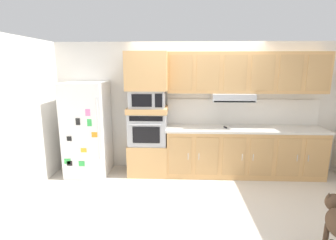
{
  "coord_description": "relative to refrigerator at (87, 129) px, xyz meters",
  "views": [
    {
      "loc": [
        -0.33,
        -3.91,
        2.06
      ],
      "look_at": [
        -0.51,
        0.11,
        1.19
      ],
      "focal_mm": 27.17,
      "sensor_mm": 36.0,
      "label": 1
    }
  ],
  "objects": [
    {
      "name": "microwave",
      "position": [
        1.15,
        0.07,
        0.58
      ],
      "size": [
        0.64,
        0.54,
        0.32
      ],
      "color": "#A8AAAF",
      "rests_on": "appliance_mid_shelf"
    },
    {
      "name": "built_in_oven",
      "position": [
        1.15,
        0.07,
        0.02
      ],
      "size": [
        0.7,
        0.62,
        0.6
      ],
      "color": "#A8AAAF",
      "rests_on": "oven_base_cabinet"
    },
    {
      "name": "countertop_slab",
      "position": [
        2.96,
        0.07,
        0.02
      ],
      "size": [
        2.93,
        0.64,
        0.04
      ],
      "primitive_type": "cube",
      "color": "beige",
      "rests_on": "lower_cabinet_run"
    },
    {
      "name": "backsplash_panel",
      "position": [
        2.96,
        0.36,
        0.29
      ],
      "size": [
        2.93,
        0.02,
        0.5
      ],
      "primitive_type": "cube",
      "color": "silver",
      "rests_on": "countertop_slab"
    },
    {
      "name": "appliance_mid_shelf",
      "position": [
        1.15,
        0.07,
        0.37
      ],
      "size": [
        0.74,
        0.62,
        0.1
      ],
      "primitive_type": "cube",
      "color": "tan",
      "rests_on": "built_in_oven"
    },
    {
      "name": "upper_cabinet_with_hood",
      "position": [
        2.95,
        0.19,
        1.02
      ],
      "size": [
        2.89,
        0.48,
        0.88
      ],
      "color": "tan",
      "rests_on": "backsplash_panel"
    },
    {
      "name": "side_panel_left",
      "position": [
        -0.74,
        -0.68,
        0.37
      ],
      "size": [
        0.12,
        7.1,
        2.5
      ],
      "primitive_type": "cube",
      "color": "silver",
      "rests_on": "ground"
    },
    {
      "name": "screwdriver",
      "position": [
        2.61,
        0.05,
        0.05
      ],
      "size": [
        0.15,
        0.14,
        0.03
      ],
      "color": "black",
      "rests_on": "countertop_slab"
    },
    {
      "name": "oven_base_cabinet",
      "position": [
        1.15,
        0.07,
        -0.58
      ],
      "size": [
        0.74,
        0.62,
        0.6
      ],
      "primitive_type": "cube",
      "color": "tan",
      "rests_on": "ground"
    },
    {
      "name": "ground_plane",
      "position": [
        2.06,
        -0.68,
        -0.88
      ],
      "size": [
        9.6,
        9.6,
        0.0
      ],
      "primitive_type": "plane",
      "color": "beige"
    },
    {
      "name": "lower_cabinet_run",
      "position": [
        2.96,
        0.07,
        -0.44
      ],
      "size": [
        2.89,
        0.63,
        0.88
      ],
      "color": "tan",
      "rests_on": "ground"
    },
    {
      "name": "appliance_upper_cabinet",
      "position": [
        1.15,
        0.07,
        1.08
      ],
      "size": [
        0.74,
        0.62,
        0.68
      ],
      "primitive_type": "cube",
      "color": "tan",
      "rests_on": "microwave"
    },
    {
      "name": "refrigerator",
      "position": [
        0.0,
        0.0,
        0.0
      ],
      "size": [
        0.76,
        0.73,
        1.76
      ],
      "color": "white",
      "rests_on": "ground"
    },
    {
      "name": "back_kitchen_wall",
      "position": [
        2.06,
        0.43,
        0.37
      ],
      "size": [
        6.2,
        0.12,
        2.5
      ],
      "primitive_type": "cube",
      "color": "silver",
      "rests_on": "ground"
    }
  ]
}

